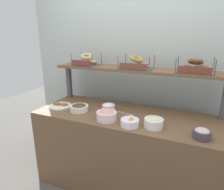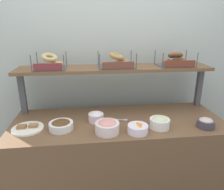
{
  "view_description": "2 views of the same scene",
  "coord_description": "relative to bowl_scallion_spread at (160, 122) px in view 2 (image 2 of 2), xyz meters",
  "views": [
    {
      "loc": [
        0.61,
        -1.74,
        1.62
      ],
      "look_at": [
        -0.17,
        0.04,
        1.02
      ],
      "focal_mm": 31.43,
      "sensor_mm": 36.0,
      "label": 1
    },
    {
      "loc": [
        -0.26,
        -1.68,
        1.66
      ],
      "look_at": [
        -0.06,
        0.04,
        1.08
      ],
      "focal_mm": 33.69,
      "sensor_mm": 36.0,
      "label": 2
    }
  ],
  "objects": [
    {
      "name": "upper_shelf",
      "position": [
        -0.31,
        0.45,
        0.37
      ],
      "size": [
        1.83,
        0.32,
        0.03
      ],
      "primitive_type": "cube",
      "color": "brown",
      "rests_on": "shelf_riser_left"
    },
    {
      "name": "serving_plate_white",
      "position": [
        -1.07,
        0.1,
        -0.04
      ],
      "size": [
        0.25,
        0.25,
        0.04
      ],
      "color": "white",
      "rests_on": "deli_counter"
    },
    {
      "name": "bowl_cream_cheese",
      "position": [
        -0.51,
        0.18,
        -0.0
      ],
      "size": [
        0.13,
        0.13,
        0.09
      ],
      "color": "white",
      "rests_on": "deli_counter"
    },
    {
      "name": "bagel_basket_sesame",
      "position": [
        -0.91,
        0.42,
        0.43
      ],
      "size": [
        0.28,
        0.26,
        0.14
      ],
      "color": "#4C4C51",
      "rests_on": "upper_shelf"
    },
    {
      "name": "shelf_riser_left",
      "position": [
        -1.19,
        0.45,
        0.15
      ],
      "size": [
        0.05,
        0.05,
        0.4
      ],
      "primitive_type": "cube",
      "color": "#4C4C51",
      "rests_on": "deli_counter"
    },
    {
      "name": "bowl_lox_spread",
      "position": [
        -0.44,
        -0.03,
        0.0
      ],
      "size": [
        0.19,
        0.19,
        0.11
      ],
      "color": "silver",
      "rests_on": "deli_counter"
    },
    {
      "name": "bagel_basket_everything",
      "position": [
        -0.3,
        0.42,
        0.43
      ],
      "size": [
        0.34,
        0.24,
        0.14
      ],
      "color": "#4C4C51",
      "rests_on": "upper_shelf"
    },
    {
      "name": "bowl_chocolate_spread",
      "position": [
        -0.8,
        0.07,
        -0.01
      ],
      "size": [
        0.19,
        0.19,
        0.08
      ],
      "color": "white",
      "rests_on": "deli_counter"
    },
    {
      "name": "back_wall",
      "position": [
        -0.31,
        0.73,
        0.3
      ],
      "size": [
        3.07,
        0.06,
        2.4
      ],
      "primitive_type": "cube",
      "color": "#B3BFB9",
      "rests_on": "ground_plane"
    },
    {
      "name": "bagel_basket_cinnamon_raisin",
      "position": [
        0.27,
        0.43,
        0.43
      ],
      "size": [
        0.34,
        0.24,
        0.14
      ],
      "color": "#4C4C51",
      "rests_on": "upper_shelf"
    },
    {
      "name": "shelf_riser_right",
      "position": [
        0.56,
        0.45,
        0.15
      ],
      "size": [
        0.05,
        0.05,
        0.4
      ],
      "primitive_type": "cube",
      "color": "#4C4C51",
      "rests_on": "deli_counter"
    },
    {
      "name": "deli_counter",
      "position": [
        -0.31,
        0.18,
        -0.47
      ],
      "size": [
        1.87,
        0.7,
        0.85
      ],
      "primitive_type": "cube",
      "color": "brown",
      "rests_on": "ground_plane"
    },
    {
      "name": "serving_spoon_near_plate",
      "position": [
        -0.29,
        0.17,
        -0.04
      ],
      "size": [
        0.18,
        0.06,
        0.01
      ],
      "color": "#B7B7BC",
      "rests_on": "deli_counter"
    },
    {
      "name": "bowl_fruit_salad",
      "position": [
        -0.2,
        -0.06,
        -0.01
      ],
      "size": [
        0.16,
        0.16,
        0.08
      ],
      "color": "white",
      "rests_on": "deli_counter"
    },
    {
      "name": "bowl_scallion_spread",
      "position": [
        0.0,
        0.0,
        0.0
      ],
      "size": [
        0.16,
        0.16,
        0.1
      ],
      "color": "white",
      "rests_on": "deli_counter"
    },
    {
      "name": "bowl_tuna_salad",
      "position": [
        0.38,
        -0.04,
        -0.01
      ],
      "size": [
        0.14,
        0.14,
        0.08
      ],
      "color": "#443D4B",
      "rests_on": "deli_counter"
    }
  ]
}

